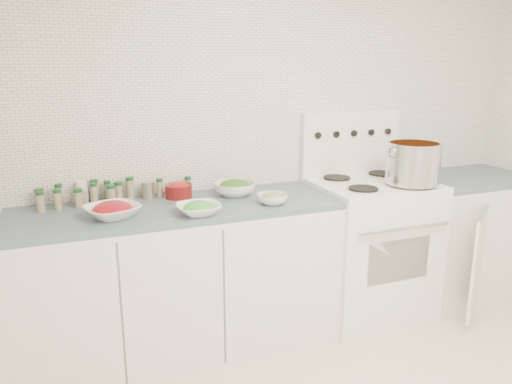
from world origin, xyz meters
name	(u,v)px	position (x,y,z in m)	size (l,w,h in m)	color
room_walls	(453,99)	(0.00, 0.00, 1.56)	(3.54, 3.04, 2.52)	white
counter_left	(180,279)	(-0.82, 1.19, 0.45)	(1.85, 0.62, 0.90)	white
stove	(368,244)	(0.48, 1.19, 0.50)	(0.76, 0.70, 1.36)	white
counter_right	(462,235)	(1.30, 1.19, 0.45)	(0.89, 0.87, 0.90)	white
stock_pot	(413,161)	(0.66, 1.01, 1.09)	(0.36, 0.34, 0.26)	silver
bowl_tomato	(113,210)	(-1.19, 1.10, 0.94)	(0.35, 0.35, 0.09)	white
bowl_snowpea	(199,208)	(-0.75, 0.99, 0.93)	(0.24, 0.24, 0.08)	white
bowl_broccoli	(235,188)	(-0.44, 1.30, 0.95)	(0.26, 0.26, 0.10)	white
bowl_zucchini	(272,198)	(-0.30, 1.04, 0.93)	(0.19, 0.19, 0.07)	white
bowl_pepper	(179,190)	(-0.77, 1.37, 0.95)	(0.16, 0.16, 0.10)	#5E1010
salt_canister	(82,192)	(-1.32, 1.44, 0.97)	(0.07, 0.07, 0.13)	white
tin_can	(148,190)	(-0.95, 1.42, 0.95)	(0.08, 0.08, 0.10)	gray
spice_cluster	(98,193)	(-1.24, 1.41, 0.96)	(0.90, 0.16, 0.14)	gray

